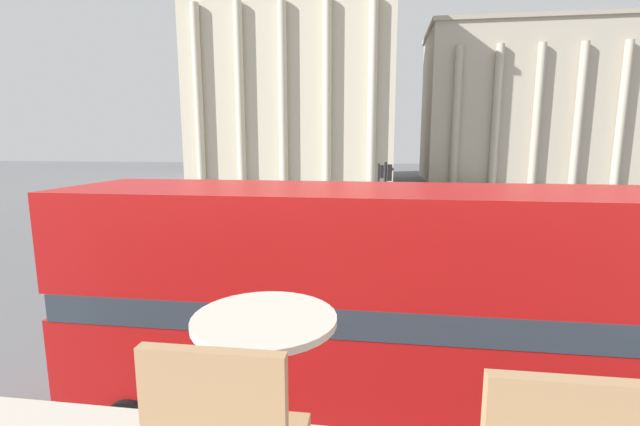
# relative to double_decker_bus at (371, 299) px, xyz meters

# --- Properties ---
(double_decker_bus) EXTENTS (10.27, 2.75, 4.24)m
(double_decker_bus) POSITION_rel_double_decker_bus_xyz_m (0.00, 0.00, 0.00)
(double_decker_bus) COLOR black
(double_decker_bus) RESTS_ON ground_plane
(cafe_dining_table) EXTENTS (0.60, 0.60, 0.73)m
(cafe_dining_table) POSITION_rel_double_decker_bus_xyz_m (-0.36, -5.36, 1.74)
(cafe_dining_table) COLOR #2D2D30
(cafe_dining_table) RESTS_ON cafe_floor_slab
(plaza_building_left) EXTENTS (24.16, 15.69, 23.42)m
(plaza_building_left) POSITION_rel_double_decker_bus_xyz_m (-10.15, 46.41, 9.36)
(plaza_building_left) COLOR beige
(plaza_building_left) RESTS_ON ground_plane
(plaza_building_right) EXTENTS (28.69, 14.05, 19.31)m
(plaza_building_right) POSITION_rel_double_decker_bus_xyz_m (20.26, 53.07, 7.31)
(plaza_building_right) COLOR #B2A893
(plaza_building_right) RESTS_ON ground_plane
(traffic_light_near) EXTENTS (0.42, 0.24, 3.24)m
(traffic_light_near) POSITION_rel_double_decker_bus_xyz_m (-5.84, 4.08, -0.21)
(traffic_light_near) COLOR black
(traffic_light_near) RESTS_ON ground_plane
(traffic_light_mid) EXTENTS (0.42, 0.24, 4.14)m
(traffic_light_mid) POSITION_rel_double_decker_bus_xyz_m (0.45, 11.59, 0.34)
(traffic_light_mid) COLOR black
(traffic_light_mid) RESTS_ON ground_plane
(traffic_light_far) EXTENTS (0.42, 0.24, 3.83)m
(traffic_light_far) POSITION_rel_double_decker_bus_xyz_m (0.16, 16.85, 0.15)
(traffic_light_far) COLOR black
(traffic_light_far) RESTS_ON ground_plane
(car_navy) EXTENTS (4.20, 1.93, 1.35)m
(car_navy) POSITION_rel_double_decker_bus_xyz_m (-0.63, 20.46, -1.65)
(car_navy) COLOR black
(car_navy) RESTS_ON ground_plane
(pedestrian_yellow) EXTENTS (0.32, 0.32, 1.78)m
(pedestrian_yellow) POSITION_rel_double_decker_bus_xyz_m (3.65, 25.15, -1.32)
(pedestrian_yellow) COLOR #282B33
(pedestrian_yellow) RESTS_ON ground_plane
(pedestrian_white) EXTENTS (0.32, 0.32, 1.62)m
(pedestrian_white) POSITION_rel_double_decker_bus_xyz_m (-7.99, 15.26, -1.42)
(pedestrian_white) COLOR #282B33
(pedestrian_white) RESTS_ON ground_plane
(pedestrian_grey) EXTENTS (0.32, 0.32, 1.66)m
(pedestrian_grey) POSITION_rel_double_decker_bus_xyz_m (-5.92, 11.28, -1.40)
(pedestrian_grey) COLOR #282B33
(pedestrian_grey) RESTS_ON ground_plane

